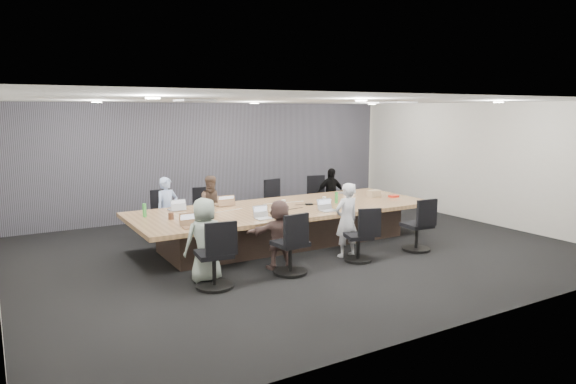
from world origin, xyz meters
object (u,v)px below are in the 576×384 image
chair_2 (275,206)px  laptop_5 (264,219)px  chair_5 (290,248)px  person_5 (279,234)px  chair_3 (322,201)px  person_6 (346,220)px  conference_table (285,224)px  laptop_3 (344,192)px  laptop_1 (223,205)px  laptop_4 (192,227)px  chair_0 (163,219)px  person_3 (331,194)px  person_4 (205,240)px  chair_6 (358,240)px  laptop_6 (329,211)px  stapler (285,208)px  chair_4 (214,259)px  bottle_clear (198,210)px  canvas_bag (374,194)px  person_0 (167,210)px  person_1 (213,206)px  snack_packet (394,196)px  chair_1 (207,216)px  chair_7 (417,229)px  bottle_green_right (336,198)px  bottle_green_left (144,210)px  mug_brown (171,216)px  laptop_0 (176,209)px

chair_2 → laptop_5: chair_2 is taller
chair_5 → person_5: size_ratio=0.72×
chair_3 → person_6: person_6 is taller
chair_5 → chair_2: bearing=59.3°
conference_table → laptop_3: size_ratio=19.38×
chair_5 → conference_table: bearing=56.8°
laptop_1 → laptop_4: same height
chair_0 → laptop_4: chair_0 is taller
person_3 → laptop_5: person_3 is taller
person_4 → chair_6: bearing=171.9°
laptop_6 → stapler: size_ratio=1.93×
conference_table → person_6: 1.46m
laptop_6 → chair_6: bearing=-90.1°
chair_0 → chair_4: bearing=78.6°
chair_0 → laptop_5: size_ratio=2.71×
bottle_clear → canvas_bag: size_ratio=0.73×
chair_5 → laptop_1: size_ratio=2.37×
laptop_6 → canvas_bag: bearing=24.9°
person_3 → bottle_clear: person_3 is taller
person_0 → person_1: person_0 is taller
conference_table → snack_packet: snack_packet is taller
chair_1 → laptop_5: bearing=98.4°
chair_0 → canvas_bag: 4.56m
chair_1 → laptop_6: bearing=127.0°
chair_7 → chair_5: bearing=-175.4°
laptop_4 → bottle_green_right: bottle_green_right is taller
person_4 → person_6: bearing=179.3°
bottle_green_left → mug_brown: 0.56m
chair_4 → mug_brown: chair_4 is taller
laptop_4 → person_5: person_5 is taller
conference_table → person_3: 2.46m
laptop_5 → canvas_bag: canvas_bag is taller
person_6 → mug_brown: bearing=-28.6°
person_4 → bottle_clear: 1.53m
canvas_bag → bottle_green_right: bearing=-170.0°
chair_2 → person_4: person_4 is taller
chair_0 → bottle_green_right: 3.62m
conference_table → person_1: (-0.98, 1.35, 0.24)m
chair_5 → mug_brown: size_ratio=7.10×
person_1 → person_3: 3.02m
chair_0 → laptop_6: bearing=127.2°
laptop_5 → bottle_green_right: 2.11m
person_0 → laptop_4: person_0 is taller
conference_table → person_1: size_ratio=4.71×
laptop_4 → person_6: size_ratio=0.22×
laptop_0 → person_6: person_6 is taller
chair_6 → snack_packet: size_ratio=3.72×
chair_1 → mug_brown: bearing=58.6°
chair_1 → laptop_6: size_ratio=2.32×
chair_6 → person_1: 3.40m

